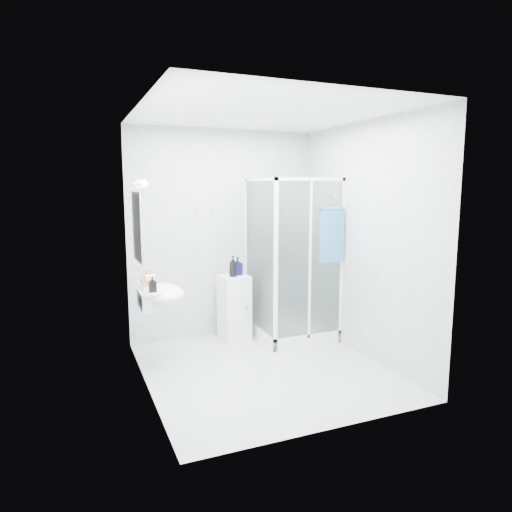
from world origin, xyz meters
name	(u,v)px	position (x,y,z in m)	size (l,w,h in m)	color
room	(265,246)	(0.00, 0.00, 1.30)	(2.40, 2.60, 2.60)	silver
shower_enclosure	(289,304)	(0.67, 0.77, 0.45)	(0.90, 0.95, 2.00)	white
wall_basin	(159,294)	(-0.99, 0.45, 0.80)	(0.46, 0.56, 0.35)	white
mirror	(137,227)	(-1.19, 0.45, 1.50)	(0.02, 0.60, 0.70)	white
vanity_lights	(141,184)	(-1.14, 0.45, 1.92)	(0.10, 0.40, 0.08)	silver
wall_hooks	(205,209)	(-0.25, 1.26, 1.62)	(0.23, 0.06, 0.03)	silver
storage_cabinet	(234,308)	(0.04, 1.04, 0.40)	(0.36, 0.38, 0.81)	white
hand_towel	(332,233)	(1.01, 0.36, 1.36)	(0.30, 0.04, 0.64)	#29669C
shampoo_bottle_a	(233,266)	(0.01, 0.99, 0.94)	(0.10, 0.10, 0.26)	black
shampoo_bottle_b	(237,266)	(0.10, 1.08, 0.92)	(0.10, 0.10, 0.22)	#0B0B45
soap_dispenser_orange	(147,278)	(-1.09, 0.58, 0.95)	(0.13, 0.13, 0.17)	orange
soap_dispenser_black	(152,284)	(-1.08, 0.30, 0.94)	(0.07, 0.07, 0.16)	black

